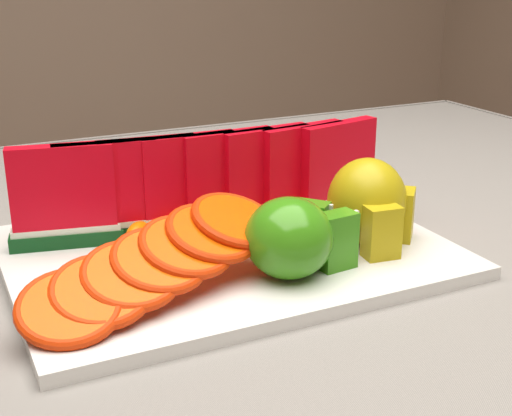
# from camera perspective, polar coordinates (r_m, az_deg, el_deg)

# --- Properties ---
(table) EXTENTS (1.40, 0.90, 0.75)m
(table) POSITION_cam_1_polar(r_m,az_deg,el_deg) (0.72, -6.90, -11.94)
(table) COLOR #4B2A19
(table) RESTS_ON ground
(tablecloth) EXTENTS (1.53, 1.03, 0.20)m
(tablecloth) POSITION_cam_1_polar(r_m,az_deg,el_deg) (0.69, -7.11, -7.52)
(tablecloth) COLOR gray
(tablecloth) RESTS_ON table
(platter) EXTENTS (0.40, 0.30, 0.01)m
(platter) POSITION_cam_1_polar(r_m,az_deg,el_deg) (0.68, -2.34, -3.54)
(platter) COLOR silver
(platter) RESTS_ON tablecloth
(apple_cluster) EXTENTS (0.12, 0.10, 0.07)m
(apple_cluster) POSITION_cam_1_polar(r_m,az_deg,el_deg) (0.61, 3.14, -2.36)
(apple_cluster) COLOR #288E1B
(apple_cluster) RESTS_ON platter
(pear_cluster) EXTENTS (0.10, 0.10, 0.08)m
(pear_cluster) POSITION_cam_1_polar(r_m,az_deg,el_deg) (0.68, 9.10, 0.31)
(pear_cluster) COLOR #AD791D
(pear_cluster) RESTS_ON platter
(side_plate) EXTENTS (0.19, 0.19, 0.01)m
(side_plate) POSITION_cam_1_polar(r_m,az_deg,el_deg) (0.92, 0.36, 2.70)
(side_plate) COLOR silver
(side_plate) RESTS_ON tablecloth
(watermelon_row) EXTENTS (0.39, 0.07, 0.10)m
(watermelon_row) POSITION_cam_1_polar(r_m,az_deg,el_deg) (0.71, -3.76, 1.95)
(watermelon_row) COLOR #0A3512
(watermelon_row) RESTS_ON platter
(orange_fan_front) EXTENTS (0.26, 0.15, 0.06)m
(orange_fan_front) POSITION_cam_1_polar(r_m,az_deg,el_deg) (0.58, -7.73, -4.15)
(orange_fan_front) COLOR red
(orange_fan_front) RESTS_ON platter
(orange_fan_back) EXTENTS (0.32, 0.09, 0.04)m
(orange_fan_back) POSITION_cam_1_polar(r_m,az_deg,el_deg) (0.79, -4.79, 1.77)
(orange_fan_back) COLOR red
(orange_fan_back) RESTS_ON platter
(tangerine_segments) EXTENTS (0.21, 0.06, 0.02)m
(tangerine_segments) POSITION_cam_1_polar(r_m,az_deg,el_deg) (0.70, -1.91, -1.21)
(tangerine_segments) COLOR orange
(tangerine_segments) RESTS_ON platter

